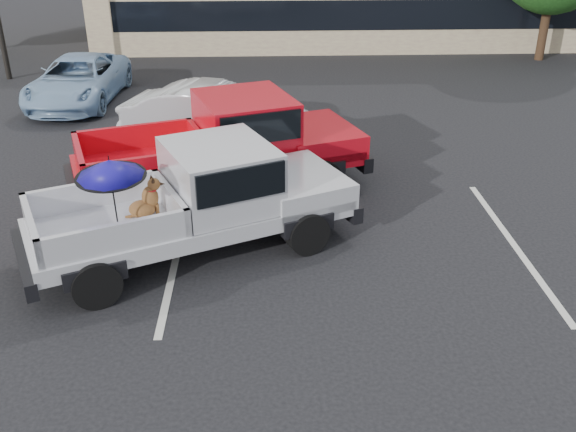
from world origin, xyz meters
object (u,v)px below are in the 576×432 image
Objects in this scene: silver_pickup at (209,194)px; silver_sedan at (218,118)px; blue_suv at (78,80)px; red_pickup at (237,140)px.

silver_sedan is at bearing 67.52° from silver_pickup.
red_pickup is at bearing -49.49° from blue_suv.
silver_pickup is at bearing -160.22° from silver_sedan.
silver_pickup reaches higher than blue_suv.
silver_pickup is 1.30× the size of silver_sedan.
silver_sedan is 5.96m from blue_suv.
silver_pickup is 1.26× the size of blue_suv.
blue_suv is at bearing 92.34° from silver_pickup.
red_pickup is 1.34× the size of blue_suv.
red_pickup is at bearing -149.06° from silver_sedan.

